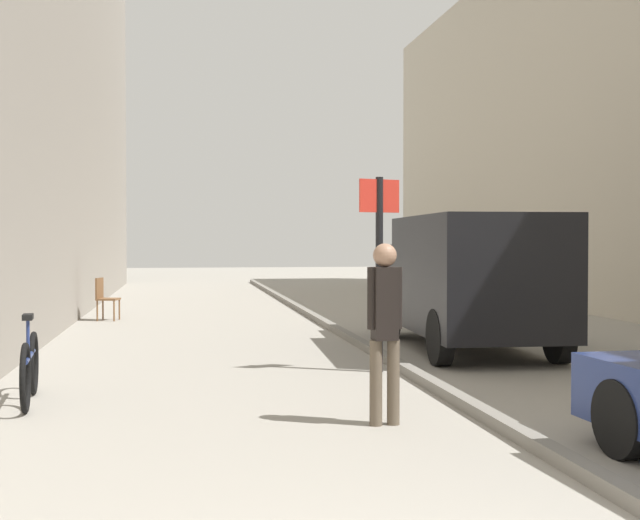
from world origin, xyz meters
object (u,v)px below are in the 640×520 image
object	(u,v)px
street_sign_post	(379,256)
delivery_van	(466,278)
pedestrian_main_foreground	(385,320)
cafe_chair_near_window	(104,296)
bicycle_leaning	(30,368)

from	to	relation	value
street_sign_post	delivery_van	bearing A→B (deg)	-151.09
pedestrian_main_foreground	cafe_chair_near_window	bearing A→B (deg)	-75.54
delivery_van	street_sign_post	distance (m)	2.78
pedestrian_main_foreground	bicycle_leaning	xyz separation A→B (m)	(-3.51, 1.64, -0.62)
cafe_chair_near_window	street_sign_post	bearing A→B (deg)	41.70
pedestrian_main_foreground	street_sign_post	bearing A→B (deg)	-106.33
pedestrian_main_foreground	bicycle_leaning	bearing A→B (deg)	-28.57
pedestrian_main_foreground	cafe_chair_near_window	xyz separation A→B (m)	(-3.59, 11.02, -0.45)
pedestrian_main_foreground	street_sign_post	size ratio (longest dim) A/B	0.66
delivery_van	bicycle_leaning	world-z (taller)	delivery_van
street_sign_post	bicycle_leaning	distance (m)	4.60
delivery_van	pedestrian_main_foreground	bearing A→B (deg)	-114.55
street_sign_post	cafe_chair_near_window	distance (m)	9.08
delivery_van	cafe_chair_near_window	world-z (taller)	delivery_van
street_sign_post	bicycle_leaning	size ratio (longest dim) A/B	1.47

